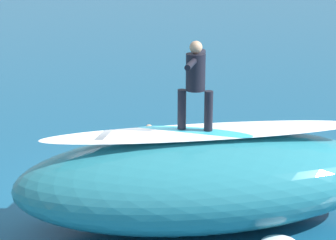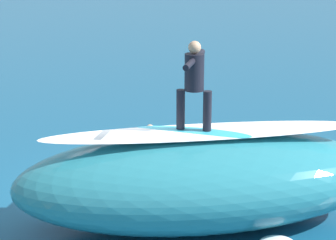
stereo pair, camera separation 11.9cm
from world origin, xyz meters
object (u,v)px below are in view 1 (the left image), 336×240
object	(u,v)px
surfboard_riding	(195,132)
surfer_riding	(196,79)
surfboard_paddling	(149,143)
surfer_paddling	(149,138)

from	to	relation	value
surfboard_riding	surfer_riding	xyz separation A→B (m)	(0.00, -0.00, 0.94)
surfboard_riding	surfboard_paddling	size ratio (longest dim) A/B	0.90
surfer_riding	surfer_paddling	world-z (taller)	surfer_riding
surfboard_paddling	surfer_riding	bearing A→B (deg)	-170.90
surfer_riding	surfboard_paddling	size ratio (longest dim) A/B	0.67
surfboard_paddling	surfer_paddling	distance (m)	0.20
surfboard_riding	surfer_paddling	xyz separation A→B (m)	(-1.19, -4.24, -1.54)
surfboard_riding	surfer_paddling	size ratio (longest dim) A/B	1.33
surfboard_riding	surfer_riding	world-z (taller)	surfer_riding
surfer_riding	surfboard_paddling	bearing A→B (deg)	-65.48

